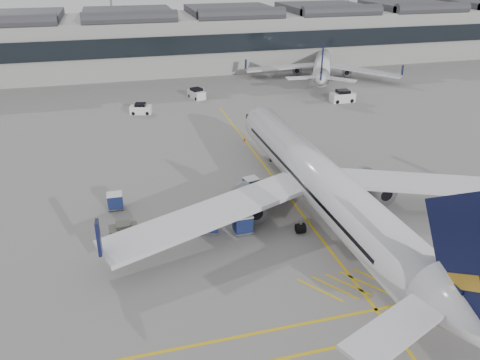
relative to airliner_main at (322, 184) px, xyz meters
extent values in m
plane|color=gray|center=(-11.40, -3.01, -3.52)|extent=(220.00, 220.00, 0.00)
cube|color=#9E9E99|center=(-11.40, 68.99, 1.98)|extent=(200.00, 20.00, 11.00)
cube|color=black|center=(-11.40, 58.79, 2.98)|extent=(200.00, 0.50, 3.60)
cube|color=#38383D|center=(-11.40, 68.99, 8.18)|extent=(200.00, 18.00, 1.40)
cylinder|color=slate|center=(-16.40, 82.99, 8.98)|extent=(0.44, 0.44, 25.00)
cube|color=gold|center=(-1.40, 6.99, -3.51)|extent=(0.25, 60.00, 0.01)
cylinder|color=silver|center=(-0.01, 0.77, 0.06)|extent=(4.84, 34.14, 4.27)
cone|color=silver|center=(-0.33, 20.08, 0.06)|extent=(4.35, 4.61, 4.27)
cone|color=silver|center=(0.31, -18.99, 0.52)|extent=(4.36, 5.52, 4.27)
cube|color=silver|center=(-10.77, -1.11, -0.96)|extent=(19.59, 10.14, 0.40)
cube|color=silver|center=(10.80, -0.75, -0.96)|extent=(19.66, 9.57, 0.40)
cylinder|color=slate|center=(-6.61, 1.23, -1.76)|extent=(2.45, 4.13, 2.39)
cylinder|color=slate|center=(6.56, 1.45, -1.76)|extent=(2.45, 4.13, 2.39)
cube|color=black|center=(0.30, -18.31, 3.70)|extent=(0.48, 8.65, 9.51)
cylinder|color=black|center=(-0.23, 13.83, -3.15)|extent=(0.33, 0.73, 0.73)
cylinder|color=black|center=(-2.81, -2.11, -3.06)|extent=(0.81, 0.92, 0.91)
cylinder|color=black|center=(2.87, -2.02, -3.06)|extent=(0.81, 0.92, 0.91)
cylinder|color=silver|center=(23.38, 52.26, -0.81)|extent=(13.88, 24.68, 3.23)
cone|color=silver|center=(29.59, 65.47, -0.81)|extent=(4.38, 4.48, 3.23)
cone|color=silver|center=(17.03, 38.74, -0.47)|extent=(4.67, 5.10, 3.23)
cube|color=silver|center=(15.45, 54.56, -1.59)|extent=(14.87, 4.89, 0.30)
cube|color=silver|center=(30.21, 47.62, -1.59)|extent=(12.76, 12.24, 0.30)
cylinder|color=slate|center=(19.06, 54.76, -2.19)|extent=(2.95, 3.56, 1.80)
cylinder|color=slate|center=(28.07, 50.53, -2.19)|extent=(2.95, 3.56, 1.80)
cube|color=black|center=(17.25, 39.21, 1.93)|extent=(3.01, 6.02, 7.19)
cylinder|color=black|center=(27.58, 61.19, -3.24)|extent=(0.45, 0.60, 0.55)
cylinder|color=black|center=(20.52, 51.23, -3.17)|extent=(0.84, 0.88, 0.69)
cylinder|color=black|center=(24.41, 49.40, -3.17)|extent=(0.84, 0.88, 0.69)
cube|color=silver|center=(-3.83, 4.09, -3.15)|extent=(4.30, 2.92, 0.74)
cube|color=black|center=(-2.85, 4.47, -2.31)|extent=(3.74, 2.37, 1.55)
cube|color=silver|center=(-4.91, 3.67, -2.41)|extent=(1.38, 1.62, 0.95)
cylinder|color=black|center=(-4.93, 2.87, -3.29)|extent=(0.50, 0.34, 0.46)
cylinder|color=black|center=(-5.47, 4.24, -3.29)|extent=(0.50, 0.34, 0.46)
cylinder|color=black|center=(-2.19, 3.93, -3.29)|extent=(0.50, 0.34, 0.46)
cylinder|color=black|center=(-2.72, 5.30, -3.29)|extent=(0.50, 0.34, 0.46)
cube|color=gray|center=(-4.88, 6.70, -3.35)|extent=(1.79, 1.58, 0.11)
cube|color=#142050|center=(-4.88, 6.70, -2.62)|extent=(1.64, 1.50, 1.33)
cube|color=silver|center=(-4.88, 6.70, -1.92)|extent=(1.70, 1.56, 0.09)
cylinder|color=black|center=(-5.40, 6.08, -3.42)|extent=(0.22, 0.13, 0.20)
cylinder|color=black|center=(-5.61, 7.06, -3.42)|extent=(0.22, 0.13, 0.20)
cylinder|color=black|center=(-4.15, 6.34, -3.42)|extent=(0.22, 0.13, 0.20)
cylinder|color=black|center=(-4.36, 7.33, -3.42)|extent=(0.22, 0.13, 0.20)
cube|color=gray|center=(-10.68, 0.21, -3.33)|extent=(2.15, 1.94, 0.13)
cube|color=#142050|center=(-10.68, 0.21, -2.48)|extent=(1.98, 1.84, 1.53)
cube|color=silver|center=(-10.68, 0.21, -1.68)|extent=(2.04, 1.90, 0.11)
cylinder|color=black|center=(-11.56, -0.13, -3.40)|extent=(0.25, 0.17, 0.23)
cylinder|color=black|center=(-11.22, 0.98, -3.40)|extent=(0.25, 0.17, 0.23)
cylinder|color=black|center=(-10.14, -0.57, -3.40)|extent=(0.25, 0.17, 0.23)
cylinder|color=black|center=(-9.81, 0.54, -3.40)|extent=(0.25, 0.17, 0.23)
cube|color=gray|center=(-7.81, -0.70, -3.33)|extent=(1.78, 1.48, 0.12)
cube|color=#142050|center=(-7.81, -0.70, -2.52)|extent=(1.62, 1.43, 1.48)
cube|color=silver|center=(-7.81, -0.70, -1.74)|extent=(1.68, 1.48, 0.10)
cylinder|color=black|center=(-8.51, -1.29, -3.40)|extent=(0.23, 0.11, 0.22)
cylinder|color=black|center=(-8.55, -0.16, -3.40)|extent=(0.23, 0.11, 0.22)
cylinder|color=black|center=(-7.08, -1.24, -3.40)|extent=(0.23, 0.11, 0.22)
cylinder|color=black|center=(-7.12, -0.12, -3.40)|extent=(0.23, 0.11, 0.22)
cube|color=gray|center=(-18.76, 6.75, -3.35)|extent=(1.58, 1.31, 0.11)
cube|color=#142050|center=(-18.76, 6.75, -2.62)|extent=(1.44, 1.26, 1.33)
cube|color=silver|center=(-18.76, 6.75, -1.92)|extent=(1.49, 1.31, 0.09)
cylinder|color=black|center=(-19.41, 6.25, -3.42)|extent=(0.20, 0.09, 0.20)
cylinder|color=black|center=(-19.40, 7.26, -3.42)|extent=(0.20, 0.09, 0.20)
cylinder|color=black|center=(-18.12, 6.24, -3.42)|extent=(0.20, 0.09, 0.20)
cylinder|color=black|center=(-18.11, 7.25, -3.42)|extent=(0.20, 0.09, 0.20)
imported|color=#FF520D|center=(-7.04, 4.17, -2.72)|extent=(0.64, 0.69, 1.59)
imported|color=#E5490C|center=(-9.14, 3.20, -2.66)|extent=(1.06, 1.05, 1.72)
cube|color=#4D5144|center=(-18.19, 1.28, -2.97)|extent=(2.57, 1.64, 0.99)
cube|color=#4D5144|center=(-18.19, 1.28, -2.37)|extent=(1.26, 1.26, 0.50)
cylinder|color=black|center=(-19.04, 0.59, -3.24)|extent=(0.57, 0.28, 0.56)
cylinder|color=black|center=(-19.12, 1.87, -3.24)|extent=(0.57, 0.28, 0.56)
cylinder|color=black|center=(-17.26, 0.69, -3.24)|extent=(0.57, 0.28, 0.56)
cylinder|color=black|center=(-17.33, 1.98, -3.24)|extent=(0.57, 0.28, 0.56)
cone|color=#F24C0A|center=(-1.54, 21.37, -3.28)|extent=(0.34, 0.34, 0.47)
cone|color=#F24C0A|center=(-0.39, 5.10, -3.28)|extent=(0.34, 0.34, 0.47)
cube|color=white|center=(-14.08, 37.13, -2.88)|extent=(3.55, 2.35, 1.27)
cube|color=black|center=(-14.08, 37.13, -2.11)|extent=(1.95, 1.88, 0.54)
cylinder|color=black|center=(-15.31, 36.68, -3.25)|extent=(0.57, 0.32, 0.54)
cylinder|color=black|center=(-14.96, 38.09, -3.25)|extent=(0.57, 0.32, 0.54)
cylinder|color=black|center=(-13.19, 36.17, -3.25)|extent=(0.57, 0.32, 0.54)
cylinder|color=black|center=(-12.85, 37.58, -3.25)|extent=(0.57, 0.32, 0.54)
cube|color=white|center=(-4.06, 43.48, -2.83)|extent=(2.83, 3.90, 1.37)
cube|color=black|center=(-4.06, 43.48, -2.00)|extent=(2.15, 2.21, 0.59)
cylinder|color=black|center=(-2.93, 42.63, -3.22)|extent=(0.40, 0.62, 0.59)
cylinder|color=black|center=(-4.40, 42.11, -3.22)|extent=(0.40, 0.62, 0.59)
cylinder|color=black|center=(-3.71, 44.84, -3.22)|extent=(0.40, 0.62, 0.59)
cylinder|color=black|center=(-5.19, 44.32, -3.22)|extent=(0.40, 0.62, 0.59)
cube|color=white|center=(19.50, 34.92, -2.74)|extent=(3.99, 2.01, 1.55)
cube|color=black|center=(19.50, 34.92, -1.80)|extent=(2.00, 1.89, 0.66)
cylinder|color=black|center=(18.17, 34.04, -3.18)|extent=(0.67, 0.25, 0.66)
cylinder|color=black|center=(18.18, 35.81, -3.18)|extent=(0.67, 0.25, 0.66)
cylinder|color=black|center=(20.83, 34.03, -3.18)|extent=(0.67, 0.25, 0.66)
cylinder|color=black|center=(20.83, 35.80, -3.18)|extent=(0.67, 0.25, 0.66)
camera|label=1|loc=(-17.37, -35.41, 19.14)|focal=35.00mm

